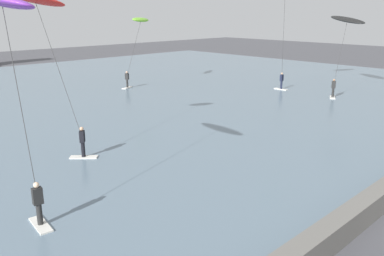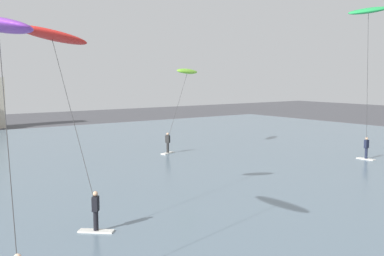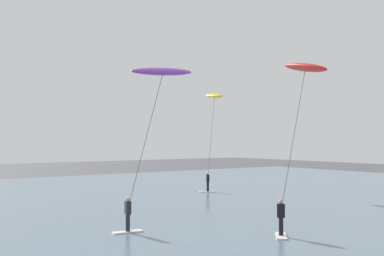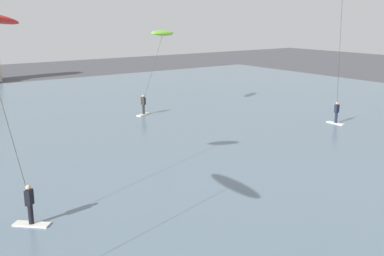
# 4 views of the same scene
# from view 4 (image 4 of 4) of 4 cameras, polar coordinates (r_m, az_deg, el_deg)

# --- Properties ---
(water_bay) EXTENTS (84.00, 52.00, 0.10)m
(water_bay) POSITION_cam_4_polar(r_m,az_deg,el_deg) (32.33, -20.25, -0.93)
(water_bay) COLOR slate
(water_bay) RESTS_ON ground
(kitesurfer_lime) EXTENTS (4.43, 2.21, 6.80)m
(kitesurfer_lime) POSITION_cam_4_polar(r_m,az_deg,el_deg) (37.16, -4.01, 11.00)
(kitesurfer_lime) COLOR silver
(kitesurfer_lime) RESTS_ON water_bay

